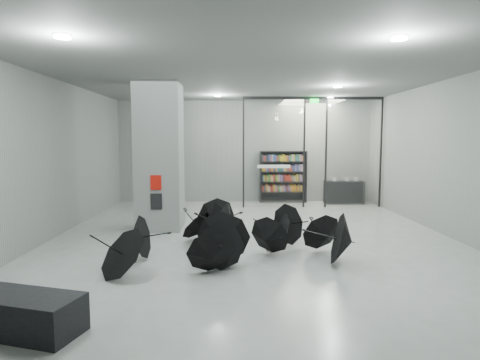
{
  "coord_description": "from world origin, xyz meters",
  "views": [
    {
      "loc": [
        -0.5,
        -9.21,
        2.46
      ],
      "look_at": [
        -0.3,
        1.5,
        1.4
      ],
      "focal_mm": 30.46,
      "sensor_mm": 36.0,
      "label": 1
    }
  ],
  "objects_px": {
    "shop_counter": "(344,192)",
    "bookshelf": "(283,177)",
    "column": "(160,157)",
    "bench": "(22,314)",
    "umbrella_cluster": "(235,241)"
  },
  "relations": [
    {
      "from": "shop_counter",
      "to": "bookshelf",
      "type": "bearing_deg",
      "value": 169.88
    },
    {
      "from": "column",
      "to": "bench",
      "type": "height_order",
      "value": "column"
    },
    {
      "from": "umbrella_cluster",
      "to": "shop_counter",
      "type": "bearing_deg",
      "value": 58.74
    },
    {
      "from": "column",
      "to": "bench",
      "type": "bearing_deg",
      "value": -96.41
    },
    {
      "from": "bench",
      "to": "shop_counter",
      "type": "relative_size",
      "value": 1.05
    },
    {
      "from": "bookshelf",
      "to": "umbrella_cluster",
      "type": "relative_size",
      "value": 0.38
    },
    {
      "from": "bookshelf",
      "to": "bench",
      "type": "bearing_deg",
      "value": -113.94
    },
    {
      "from": "umbrella_cluster",
      "to": "bench",
      "type": "bearing_deg",
      "value": -128.35
    },
    {
      "from": "bench",
      "to": "bookshelf",
      "type": "xyz_separation_m",
      "value": [
        4.69,
        10.91,
        0.77
      ]
    },
    {
      "from": "bench",
      "to": "bookshelf",
      "type": "bearing_deg",
      "value": 83.47
    },
    {
      "from": "column",
      "to": "bookshelf",
      "type": "xyz_separation_m",
      "value": [
        4.0,
        4.75,
        -0.99
      ]
    },
    {
      "from": "column",
      "to": "umbrella_cluster",
      "type": "relative_size",
      "value": 0.75
    },
    {
      "from": "bookshelf",
      "to": "column",
      "type": "bearing_deg",
      "value": -130.77
    },
    {
      "from": "shop_counter",
      "to": "umbrella_cluster",
      "type": "relative_size",
      "value": 0.27
    },
    {
      "from": "column",
      "to": "bench",
      "type": "distance_m",
      "value": 6.45
    }
  ]
}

